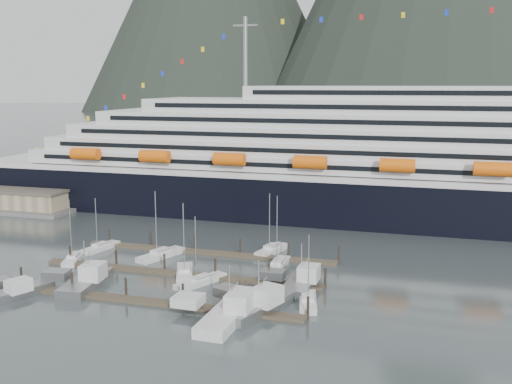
% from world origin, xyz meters
% --- Properties ---
extents(ground, '(1600.00, 1600.00, 0.00)m').
position_xyz_m(ground, '(0.00, 0.00, 0.00)').
color(ground, '#4B5759').
rests_on(ground, ground).
extents(cruise_ship, '(210.00, 30.40, 50.30)m').
position_xyz_m(cruise_ship, '(30.03, 54.94, 12.04)').
color(cruise_ship, black).
rests_on(cruise_ship, ground).
extents(warehouse, '(46.00, 20.00, 5.80)m').
position_xyz_m(warehouse, '(-72.00, 42.00, 2.25)').
color(warehouse, '#595956').
rests_on(warehouse, ground).
extents(dock_near, '(48.18, 2.28, 3.20)m').
position_xyz_m(dock_near, '(-4.93, -9.95, 0.31)').
color(dock_near, '#483C2E').
rests_on(dock_near, ground).
extents(dock_mid, '(48.18, 2.28, 3.20)m').
position_xyz_m(dock_mid, '(-4.93, 3.05, 0.31)').
color(dock_mid, '#483C2E').
rests_on(dock_mid, ground).
extents(dock_far, '(48.18, 2.28, 3.20)m').
position_xyz_m(dock_far, '(-4.93, 16.05, 0.31)').
color(dock_far, '#483C2E').
rests_on(dock_far, ground).
extents(sailboat_a, '(4.54, 8.01, 11.60)m').
position_xyz_m(sailboat_a, '(-25.81, 4.66, 0.39)').
color(sailboat_a, silver).
rests_on(sailboat_a, ground).
extents(sailboat_b, '(5.82, 10.36, 12.71)m').
position_xyz_m(sailboat_b, '(-12.14, 11.36, 0.41)').
color(sailboat_b, silver).
rests_on(sailboat_b, ground).
extents(sailboat_c, '(5.84, 9.40, 12.65)m').
position_xyz_m(sailboat_c, '(-3.92, 3.00, 0.41)').
color(sailboat_c, silver).
rests_on(sailboat_c, ground).
extents(sailboat_d, '(6.05, 9.57, 11.29)m').
position_xyz_m(sailboat_d, '(0.14, -0.12, 0.38)').
color(sailboat_d, silver).
rests_on(sailboat_d, ground).
extents(sailboat_e, '(3.92, 8.86, 10.40)m').
position_xyz_m(sailboat_e, '(-25.24, 12.73, 0.38)').
color(sailboat_e, silver).
rests_on(sailboat_e, ground).
extents(sailboat_f, '(4.49, 9.34, 11.74)m').
position_xyz_m(sailboat_f, '(6.14, 19.99, 0.41)').
color(sailboat_f, silver).
rests_on(sailboat_f, ground).
extents(sailboat_g, '(2.36, 9.23, 12.92)m').
position_xyz_m(sailboat_g, '(9.56, 11.59, 0.40)').
color(sailboat_g, silver).
rests_on(sailboat_g, ground).
extents(sailboat_h, '(4.08, 8.47, 10.78)m').
position_xyz_m(sailboat_h, '(18.00, -4.11, 0.39)').
color(sailboat_h, silver).
rests_on(sailboat_h, ground).
extents(trawler_a, '(9.37, 11.50, 6.10)m').
position_xyz_m(trawler_a, '(-23.88, -13.19, 0.82)').
color(trawler_a, gray).
rests_on(trawler_a, ground).
extents(trawler_b, '(9.84, 12.89, 8.13)m').
position_xyz_m(trawler_b, '(-16.26, -6.67, 1.00)').
color(trawler_b, gray).
rests_on(trawler_b, ground).
extents(trawler_c, '(11.13, 15.83, 8.09)m').
position_xyz_m(trawler_c, '(8.81, -11.84, 0.99)').
color(trawler_c, silver).
rests_on(trawler_c, ground).
extents(trawler_d, '(11.16, 13.96, 8.01)m').
position_xyz_m(trawler_d, '(11.90, -8.45, 0.99)').
color(trawler_d, gray).
rests_on(trawler_d, ground).
extents(trawler_e, '(9.02, 11.83, 7.70)m').
position_xyz_m(trawler_e, '(15.39, 2.67, 0.96)').
color(trawler_e, gray).
rests_on(trawler_e, ground).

